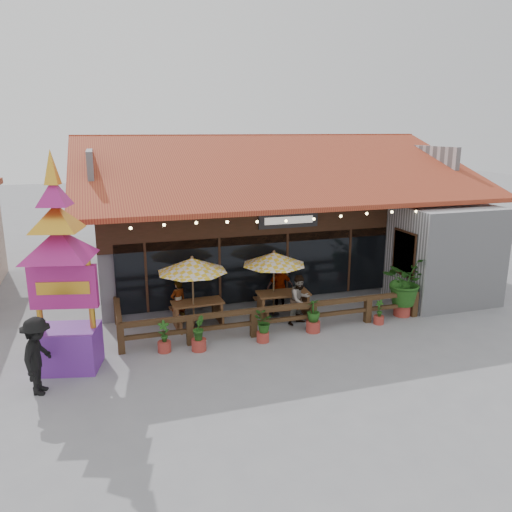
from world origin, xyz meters
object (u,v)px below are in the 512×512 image
object	(u,v)px
umbrella_right	(274,259)
picnic_table_right	(283,300)
picnic_table_left	(198,309)
thai_sign_tower	(60,250)
umbrella_left	(192,265)
tropical_plant	(404,282)
pedestrian	(38,356)

from	to	relation	value
umbrella_right	picnic_table_right	size ratio (longest dim) A/B	1.22
picnic_table_left	thai_sign_tower	world-z (taller)	thai_sign_tower
umbrella_left	umbrella_right	world-z (taller)	umbrella_left
thai_sign_tower	picnic_table_right	bearing A→B (deg)	15.68
umbrella_left	tropical_plant	world-z (taller)	umbrella_left
thai_sign_tower	umbrella_left	bearing A→B (deg)	25.95
umbrella_right	umbrella_left	bearing A→B (deg)	-175.16
umbrella_left	picnic_table_left	xyz separation A→B (m)	(0.17, 0.23, -1.57)
picnic_table_right	thai_sign_tower	world-z (taller)	thai_sign_tower
umbrella_left	pedestrian	xyz separation A→B (m)	(-4.35, -2.97, -1.14)
umbrella_right	thai_sign_tower	bearing A→B (deg)	-162.63
picnic_table_right	pedestrian	size ratio (longest dim) A/B	0.98
tropical_plant	pedestrian	bearing A→B (deg)	-170.66
umbrella_right	thai_sign_tower	size ratio (longest dim) A/B	0.37
thai_sign_tower	tropical_plant	size ratio (longest dim) A/B	2.96
umbrella_left	pedestrian	size ratio (longest dim) A/B	1.48
umbrella_left	thai_sign_tower	distance (m)	4.30
thai_sign_tower	tropical_plant	world-z (taller)	thai_sign_tower
umbrella_right	picnic_table_left	bearing A→B (deg)	-179.78
umbrella_right	picnic_table_right	distance (m)	1.50
picnic_table_left	picnic_table_right	world-z (taller)	picnic_table_right
tropical_plant	umbrella_left	bearing A→B (deg)	171.30
pedestrian	umbrella_left	bearing A→B (deg)	-41.54
umbrella_left	picnic_table_right	distance (m)	3.50
umbrella_left	umbrella_right	distance (m)	2.84
umbrella_left	picnic_table_left	distance (m)	1.60
picnic_table_right	tropical_plant	bearing A→B (deg)	-16.89
umbrella_right	picnic_table_left	distance (m)	3.05
umbrella_left	tropical_plant	xyz separation A→B (m)	(7.11, -1.09, -0.90)
umbrella_left	tropical_plant	bearing A→B (deg)	-8.70
picnic_table_left	thai_sign_tower	bearing A→B (deg)	-152.35
picnic_table_left	picnic_table_right	bearing A→B (deg)	-2.18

